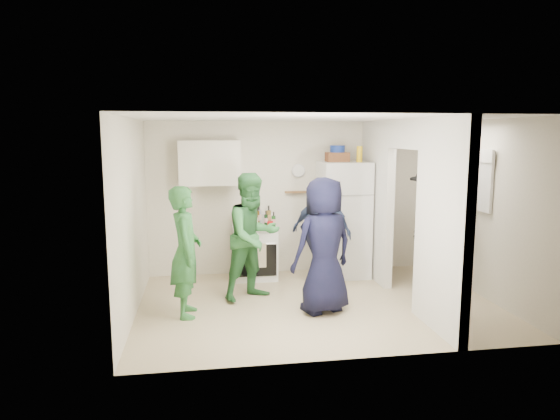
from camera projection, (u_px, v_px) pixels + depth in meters
The scene contains 37 objects.
floor at pixel (317, 304), 6.81m from camera, with size 4.80×4.80×0.00m, color tan.
wall_back at pixel (295, 198), 8.28m from camera, with size 4.80×4.80×0.00m, color silver.
wall_front at pixel (358, 240), 4.96m from camera, with size 4.80×4.80×0.00m, color silver.
wall_left at pixel (132, 218), 6.25m from camera, with size 3.40×3.40×0.00m, color silver.
wall_right at pixel (485, 210), 6.99m from camera, with size 3.40×3.40×0.00m, color silver.
ceiling at pixel (320, 118), 6.43m from camera, with size 4.80×4.80×0.00m, color white.
partition_pier_back at pixel (376, 201), 7.88m from camera, with size 0.12×1.20×2.50m, color silver.
partition_pier_front at pixel (442, 226), 5.73m from camera, with size 0.12×1.20×2.50m, color silver.
partition_header at pixel (407, 134), 6.65m from camera, with size 0.12×1.00×0.40m, color silver.
stove at pixel (255, 253), 7.98m from camera, with size 0.70×0.59×0.84m, color white.
upper_cabinet at pixel (209, 163), 7.80m from camera, with size 0.95×0.34×0.70m, color silver.
fridge at pixel (343, 219), 8.09m from camera, with size 0.76×0.74×1.86m, color silver.
wicker_basket at pixel (337, 157), 7.97m from camera, with size 0.35×0.25×0.15m, color brown.
blue_bowl at pixel (337, 149), 7.95m from camera, with size 0.24×0.24×0.11m, color navy.
yellow_cup_stack_top at pixel (359, 154), 7.87m from camera, with size 0.09×0.09×0.25m, color yellow.
wall_clock at pixel (298, 171), 8.20m from camera, with size 0.22×0.22×0.03m, color white.
spice_shelf at pixel (296, 192), 8.22m from camera, with size 0.35×0.08×0.03m, color olive.
nook_window at pixel (478, 180), 7.12m from camera, with size 0.03×0.70×0.80m, color black.
nook_window_frame at pixel (477, 180), 7.12m from camera, with size 0.04×0.76×0.86m, color white.
nook_valance at pixel (477, 155), 7.06m from camera, with size 0.04×0.82×0.18m, color white.
yellow_cup_stack_stove at pixel (248, 222), 7.66m from camera, with size 0.09×0.09×0.25m, color yellow.
red_cup at pixel (270, 225), 7.74m from camera, with size 0.09×0.09×0.12m, color #B10B10.
person_green_left at pixel (186, 252), 6.27m from camera, with size 0.61×0.40×1.66m, color #317C44.
person_green_center at pixel (253, 237), 6.93m from camera, with size 0.86×0.67×1.77m, color #347635.
person_denim at pixel (321, 232), 7.57m from camera, with size 0.96×0.40×1.64m, color #3C4984.
person_navy at pixel (324, 245), 6.40m from camera, with size 0.86×0.56×1.76m, color black.
person_nook at pixel (431, 226), 7.39m from camera, with size 1.22×0.70×1.89m, color black.
bottle_a at pixel (237, 217), 7.98m from camera, with size 0.08×0.08×0.30m, color brown.
bottle_b at pixel (243, 218), 7.76m from camera, with size 0.07×0.07×0.32m, color #174523.
bottle_c at pixel (248, 217), 8.02m from camera, with size 0.06×0.06×0.28m, color #ACADBB.
bottle_d at pixel (256, 218), 7.85m from camera, with size 0.07×0.07×0.30m, color brown.
bottle_e at pixel (259, 215), 8.07m from camera, with size 0.08×0.08×0.33m, color #979CA7.
bottle_f at pixel (266, 219), 7.93m from camera, with size 0.06×0.06×0.25m, color #133417.
bottle_g at pixel (269, 215), 8.05m from camera, with size 0.08×0.08×0.32m, color olive.
bottle_h at pixel (237, 220), 7.74m from camera, with size 0.07×0.07×0.27m, color #A1A5AC.
bottle_i at pixel (257, 216), 8.01m from camera, with size 0.08×0.08×0.32m, color #533C0E.
bottle_j at pixel (274, 220), 7.84m from camera, with size 0.06×0.06×0.25m, color #1B501C.
Camera 1 is at (-1.52, -6.38, 2.30)m, focal length 32.00 mm.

